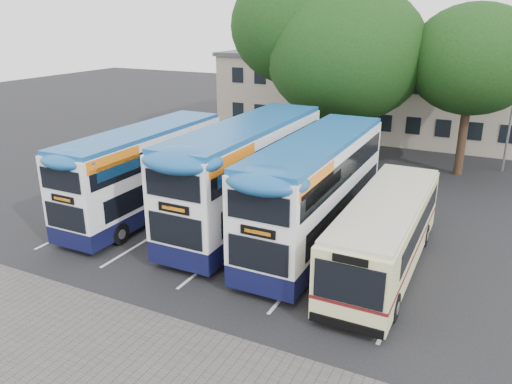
{
  "coord_description": "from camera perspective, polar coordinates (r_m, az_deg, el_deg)",
  "views": [
    {
      "loc": [
        5.49,
        -12.91,
        8.98
      ],
      "look_at": [
        -3.41,
        5.0,
        1.9
      ],
      "focal_mm": 35.0,
      "sensor_mm": 36.0,
      "label": 1
    }
  ],
  "objects": [
    {
      "name": "tree_right",
      "position": [
        31.15,
        23.58,
        13.68
      ],
      "size": [
        7.23,
        7.23,
        9.76
      ],
      "color": "black",
      "rests_on": "ground"
    },
    {
      "name": "bay_lines",
      "position": [
        22.06,
        -0.79,
        -4.52
      ],
      "size": [
        14.12,
        11.0,
        0.01
      ],
      "color": "silver",
      "rests_on": "ground"
    },
    {
      "name": "bus_single",
      "position": [
        18.92,
        14.61,
        -4.18
      ],
      "size": [
        2.4,
        9.43,
        2.81
      ],
      "color": "#EBE99C",
      "rests_on": "ground"
    },
    {
      "name": "bus_dd_right",
      "position": [
        20.37,
        6.92,
        0.64
      ],
      "size": [
        2.59,
        10.69,
        4.45
      ],
      "color": "#0F1138",
      "rests_on": "ground"
    },
    {
      "name": "tree_mid",
      "position": [
        31.47,
        10.26,
        15.28
      ],
      "size": [
        9.64,
        9.64,
        10.94
      ],
      "color": "black",
      "rests_on": "ground"
    },
    {
      "name": "depot_building",
      "position": [
        40.7,
        18.7,
        10.25
      ],
      "size": [
        32.4,
        8.4,
        6.2
      ],
      "color": "#A89A87",
      "rests_on": "ground"
    },
    {
      "name": "ground",
      "position": [
        16.66,
        2.93,
        -13.17
      ],
      "size": [
        120.0,
        120.0,
        0.0
      ],
      "primitive_type": "plane",
      "color": "black",
      "rests_on": "ground"
    },
    {
      "name": "bus_dd_mid",
      "position": [
        22.06,
        -0.94,
        2.53
      ],
      "size": [
        2.69,
        11.11,
        4.63
      ],
      "color": "#0F1138",
      "rests_on": "ground"
    },
    {
      "name": "tree_left",
      "position": [
        32.99,
        5.07,
        18.35
      ],
      "size": [
        8.7,
        8.7,
        12.08
      ],
      "color": "black",
      "rests_on": "ground"
    },
    {
      "name": "bus_dd_left",
      "position": [
        23.84,
        -12.51,
        2.67
      ],
      "size": [
        2.4,
        9.91,
        4.13
      ],
      "color": "#0F1138",
      "rests_on": "ground"
    }
  ]
}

